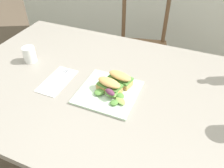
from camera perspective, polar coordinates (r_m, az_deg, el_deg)
The scene contains 9 objects.
dining_table at distance 1.09m, azimuth -1.84°, elevation -4.70°, with size 1.40×0.92×0.74m.
chair_wooden_far at distance 1.88m, azimuth 7.48°, elevation 9.01°, with size 0.48×0.48×0.87m.
plate_lunch at distance 0.97m, azimuth -0.91°, elevation -2.07°, with size 0.25×0.25×0.01m, color beige.
sandwich_half_front at distance 0.95m, azimuth -0.68°, elevation -0.30°, with size 0.12×0.08×0.06m.
sandwich_half_back at distance 0.99m, azimuth 2.03°, elevation 1.42°, with size 0.12×0.08×0.06m.
salad_mixed_greens at distance 0.93m, azimuth -0.07°, elevation -2.40°, with size 0.16×0.11×0.04m.
napkin_folded at distance 1.06m, azimuth -13.67°, elevation 0.78°, with size 0.10×0.20×0.00m, color white.
fork_on_napkin at distance 1.07m, azimuth -13.23°, elevation 1.48°, with size 0.03×0.19×0.00m.
cup_extra_side at distance 1.22m, azimuth -20.15°, elevation 7.04°, with size 0.06×0.06×0.08m, color white.
Camera 1 is at (0.39, -0.66, 1.39)m, focal length 36.16 mm.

